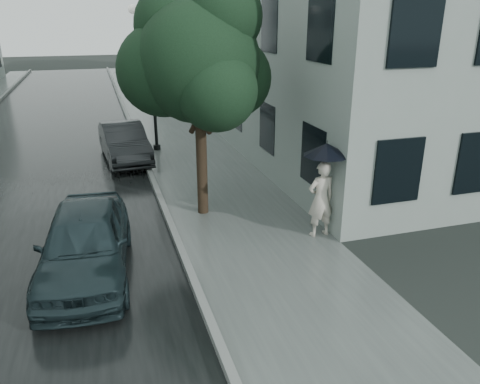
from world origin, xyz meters
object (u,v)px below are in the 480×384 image
object	(u,v)px
pedestrian	(321,199)
street_tree	(198,59)
lamp_post	(148,71)
car_near	(85,242)
car_far	(124,142)

from	to	relation	value
pedestrian	street_tree	world-z (taller)	street_tree
pedestrian	lamp_post	xyz separation A→B (m)	(-2.78, 8.68, 2.08)
car_near	car_far	size ratio (longest dim) A/B	1.04
pedestrian	car_far	distance (m)	8.58
pedestrian	car_near	bearing A→B (deg)	-1.12
street_tree	car_near	world-z (taller)	street_tree
street_tree	car_near	distance (m)	4.99
pedestrian	car_near	size ratio (longest dim) A/B	0.44
pedestrian	lamp_post	world-z (taller)	lamp_post
street_tree	lamp_post	distance (m)	6.50
lamp_post	car_near	bearing A→B (deg)	-114.88
car_near	street_tree	bearing A→B (deg)	46.40
lamp_post	car_far	size ratio (longest dim) A/B	1.32
car_near	car_far	distance (m)	8.01
street_tree	car_far	world-z (taller)	street_tree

